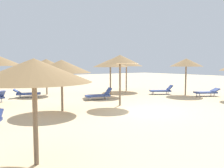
% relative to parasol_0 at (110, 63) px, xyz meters
% --- Properties ---
extents(ground_plane, '(80.00, 80.00, 0.00)m').
position_rel_parasol_0_xyz_m(ground_plane, '(-2.00, -5.86, -2.54)').
color(ground_plane, beige).
extents(parasol_0, '(2.78, 2.78, 2.85)m').
position_rel_parasol_0_xyz_m(parasol_0, '(0.00, 0.00, 0.00)').
color(parasol_0, '#75604C').
rests_on(parasol_0, ground).
extents(parasol_4, '(2.43, 2.43, 2.89)m').
position_rel_parasol_0_xyz_m(parasol_4, '(-3.82, 3.56, 0.02)').
color(parasol_4, '#75604C').
rests_on(parasol_4, ground).
extents(parasol_5, '(2.63, 2.63, 2.92)m').
position_rel_parasol_0_xyz_m(parasol_5, '(5.10, -3.33, 0.05)').
color(parasol_5, '#75604C').
rests_on(parasol_5, ground).
extents(parasol_6, '(3.06, 3.06, 2.68)m').
position_rel_parasol_0_xyz_m(parasol_6, '(-5.66, -3.37, -0.20)').
color(parasol_6, '#75604C').
rests_on(parasol_6, ground).
extents(parasol_7, '(2.75, 2.75, 2.59)m').
position_rel_parasol_0_xyz_m(parasol_7, '(-8.93, -8.98, -0.24)').
color(parasol_7, '#75604C').
rests_on(parasol_7, ground).
extents(parasol_8, '(3.04, 3.04, 2.91)m').
position_rel_parasol_0_xyz_m(parasol_8, '(3.01, 1.59, 0.05)').
color(parasol_8, '#75604C').
rests_on(parasol_8, ground).
extents(parasol_9, '(2.20, 2.20, 3.00)m').
position_rel_parasol_0_xyz_m(parasol_9, '(-2.20, -3.91, 0.19)').
color(parasol_9, '#75604C').
rests_on(parasol_9, ground).
extents(lounger_0, '(1.95, 1.14, 0.81)m').
position_rel_parasol_0_xyz_m(lounger_0, '(-1.90, -1.27, -2.21)').
color(lounger_0, '#33478C').
rests_on(lounger_0, ground).
extents(lounger_3, '(1.98, 1.49, 0.62)m').
position_rel_parasol_0_xyz_m(lounger_3, '(5.74, -4.85, -2.23)').
color(lounger_3, '#33478C').
rests_on(lounger_3, ground).
extents(lounger_4, '(2.01, 1.27, 0.65)m').
position_rel_parasol_0_xyz_m(lounger_4, '(-5.68, 2.75, -2.22)').
color(lounger_4, '#33478C').
rests_on(lounger_4, ground).
extents(lounger_5, '(1.90, 1.58, 0.77)m').
position_rel_parasol_0_xyz_m(lounger_5, '(3.80, -1.98, -2.21)').
color(lounger_5, '#33478C').
rests_on(lounger_5, ground).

